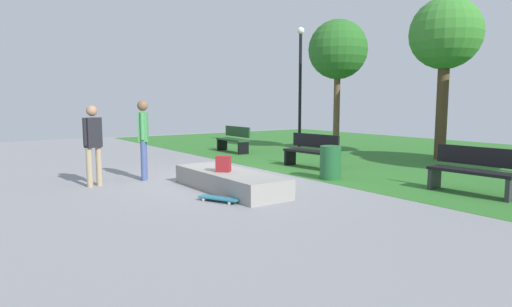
# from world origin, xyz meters

# --- Properties ---
(ground_plane) EXTENTS (28.00, 28.00, 0.00)m
(ground_plane) POSITION_xyz_m (0.00, 0.00, 0.00)
(ground_plane) COLOR gray
(grass_lawn) EXTENTS (26.60, 12.47, 0.01)m
(grass_lawn) POSITION_xyz_m (0.00, 7.77, 0.00)
(grass_lawn) COLOR #2D6B28
(grass_lawn) RESTS_ON ground_plane
(concrete_ledge) EXTENTS (2.92, 0.98, 0.39)m
(concrete_ledge) POSITION_xyz_m (1.03, -0.63, 0.19)
(concrete_ledge) COLOR gray
(concrete_ledge) RESTS_ON ground_plane
(backpack_on_ledge) EXTENTS (0.34, 0.34, 0.32)m
(backpack_on_ledge) POSITION_xyz_m (0.99, -0.75, 0.55)
(backpack_on_ledge) COLOR maroon
(backpack_on_ledge) RESTS_ON concrete_ledge
(skater_performing_trick) EXTENTS (0.28, 0.42, 1.70)m
(skater_performing_trick) POSITION_xyz_m (-0.98, -2.73, 1.00)
(skater_performing_trick) COLOR tan
(skater_performing_trick) RESTS_ON ground_plane
(skater_watching) EXTENTS (0.39, 0.33, 1.81)m
(skater_watching) POSITION_xyz_m (-1.12, -1.58, 1.07)
(skater_watching) COLOR #3F5184
(skater_watching) RESTS_ON ground_plane
(skateboard_by_ledge) EXTENTS (0.81, 0.51, 0.08)m
(skateboard_by_ledge) POSITION_xyz_m (1.79, -1.33, 0.06)
(skateboard_by_ledge) COLOR teal
(skateboard_by_ledge) RESTS_ON ground_plane
(park_bench_center_lawn) EXTENTS (1.62, 0.54, 0.91)m
(park_bench_center_lawn) POSITION_xyz_m (4.06, 3.00, 0.48)
(park_bench_center_lawn) COLOR black
(park_bench_center_lawn) RESTS_ON ground_plane
(park_bench_far_right) EXTENTS (1.61, 0.52, 0.91)m
(park_bench_far_right) POSITION_xyz_m (-4.58, 3.07, 0.48)
(park_bench_far_right) COLOR #1E4223
(park_bench_far_right) RESTS_ON ground_plane
(park_bench_far_left) EXTENTS (1.64, 0.62, 0.91)m
(park_bench_far_left) POSITION_xyz_m (-0.24, 2.78, 0.48)
(park_bench_far_left) COLOR black
(park_bench_far_left) RESTS_ON ground_plane
(tree_tall_oak) EXTENTS (2.14, 2.14, 4.90)m
(tree_tall_oak) POSITION_xyz_m (0.80, 7.21, 3.75)
(tree_tall_oak) COLOR #4C3823
(tree_tall_oak) RESTS_ON grass_lawn
(tree_young_birch) EXTENTS (2.06, 2.06, 4.64)m
(tree_young_birch) POSITION_xyz_m (-2.58, 6.13, 3.57)
(tree_young_birch) COLOR brown
(tree_young_birch) RESTS_ON grass_lawn
(lamp_post) EXTENTS (0.28, 0.28, 4.67)m
(lamp_post) POSITION_xyz_m (-4.69, 6.25, 2.80)
(lamp_post) COLOR black
(lamp_post) RESTS_ON ground_plane
(trash_bin) EXTENTS (0.48, 0.48, 0.77)m
(trash_bin) POSITION_xyz_m (1.31, 1.93, 0.39)
(trash_bin) COLOR #1E592D
(trash_bin) RESTS_ON ground_plane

